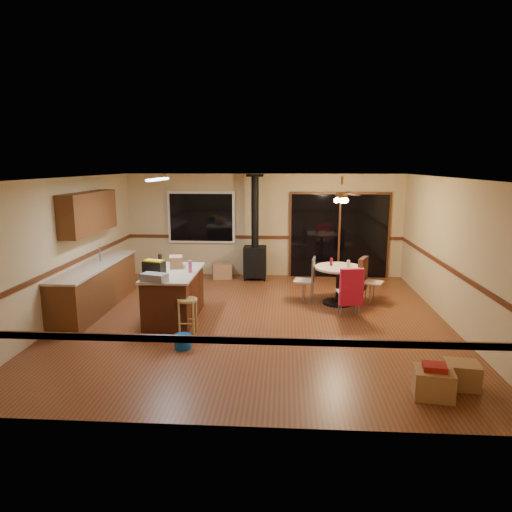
# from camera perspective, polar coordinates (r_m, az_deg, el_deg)

# --- Properties ---
(floor) EXTENTS (7.00, 7.00, 0.00)m
(floor) POSITION_cam_1_polar(r_m,az_deg,el_deg) (8.53, -0.13, -8.00)
(floor) COLOR brown
(floor) RESTS_ON ground
(ceiling) EXTENTS (7.00, 7.00, 0.00)m
(ceiling) POSITION_cam_1_polar(r_m,az_deg,el_deg) (8.05, -0.14, 9.74)
(ceiling) COLOR silver
(ceiling) RESTS_ON ground
(wall_back) EXTENTS (7.00, 0.00, 7.00)m
(wall_back) POSITION_cam_1_polar(r_m,az_deg,el_deg) (11.64, 1.00, 3.84)
(wall_back) COLOR tan
(wall_back) RESTS_ON ground
(wall_front) EXTENTS (7.00, 0.00, 7.00)m
(wall_front) POSITION_cam_1_polar(r_m,az_deg,el_deg) (4.81, -2.90, -7.22)
(wall_front) COLOR tan
(wall_front) RESTS_ON ground
(wall_left) EXTENTS (0.00, 7.00, 7.00)m
(wall_left) POSITION_cam_1_polar(r_m,az_deg,el_deg) (9.11, -22.67, 0.83)
(wall_left) COLOR tan
(wall_left) RESTS_ON ground
(wall_right) EXTENTS (0.00, 7.00, 7.00)m
(wall_right) POSITION_cam_1_polar(r_m,az_deg,el_deg) (8.70, 23.55, 0.29)
(wall_right) COLOR tan
(wall_right) RESTS_ON ground
(chair_rail) EXTENTS (7.00, 7.00, 0.08)m
(chair_rail) POSITION_cam_1_polar(r_m,az_deg,el_deg) (8.25, -0.13, -1.43)
(chair_rail) COLOR #4E2513
(chair_rail) RESTS_ON ground
(window) EXTENTS (1.72, 0.10, 1.32)m
(window) POSITION_cam_1_polar(r_m,az_deg,el_deg) (11.75, -6.85, 4.81)
(window) COLOR black
(window) RESTS_ON ground
(sliding_door) EXTENTS (2.52, 0.10, 2.10)m
(sliding_door) POSITION_cam_1_polar(r_m,az_deg,el_deg) (11.70, 10.34, 2.45)
(sliding_door) COLOR black
(sliding_door) RESTS_ON ground
(lower_cabinets) EXTENTS (0.60, 3.00, 0.86)m
(lower_cabinets) POSITION_cam_1_polar(r_m,az_deg,el_deg) (9.61, -19.37, -3.73)
(lower_cabinets) COLOR #5C3217
(lower_cabinets) RESTS_ON ground
(countertop) EXTENTS (0.64, 3.04, 0.04)m
(countertop) POSITION_cam_1_polar(r_m,az_deg,el_deg) (9.51, -19.54, -1.11)
(countertop) COLOR #C0AE95
(countertop) RESTS_ON lower_cabinets
(upper_cabinets) EXTENTS (0.35, 2.00, 0.80)m
(upper_cabinets) POSITION_cam_1_polar(r_m,az_deg,el_deg) (9.59, -20.17, 5.12)
(upper_cabinets) COLOR #5C3217
(upper_cabinets) RESTS_ON ground
(kitchen_island) EXTENTS (0.88, 1.68, 0.90)m
(kitchen_island) POSITION_cam_1_polar(r_m,az_deg,el_deg) (8.62, -10.17, -4.82)
(kitchen_island) COLOR #3E1B0F
(kitchen_island) RESTS_ON ground
(wood_stove) EXTENTS (0.55, 0.50, 2.52)m
(wood_stove) POSITION_cam_1_polar(r_m,az_deg,el_deg) (11.30, -0.13, 0.68)
(wood_stove) COLOR black
(wood_stove) RESTS_ON ground
(ceiling_fan) EXTENTS (0.24, 0.24, 0.55)m
(ceiling_fan) POSITION_cam_1_polar(r_m,az_deg,el_deg) (9.24, 10.65, 7.36)
(ceiling_fan) COLOR brown
(ceiling_fan) RESTS_ON ceiling
(fluorescent_strip) EXTENTS (0.10, 1.20, 0.04)m
(fluorescent_strip) POSITION_cam_1_polar(r_m,az_deg,el_deg) (8.65, -12.15, 9.34)
(fluorescent_strip) COLOR white
(fluorescent_strip) RESTS_ON ceiling
(toolbox_grey) EXTENTS (0.48, 0.36, 0.13)m
(toolbox_grey) POSITION_cam_1_polar(r_m,az_deg,el_deg) (7.85, -12.62, -2.63)
(toolbox_grey) COLOR slate
(toolbox_grey) RESTS_ON kitchen_island
(toolbox_black) EXTENTS (0.43, 0.30, 0.21)m
(toolbox_black) POSITION_cam_1_polar(r_m,az_deg,el_deg) (8.44, -12.63, -1.38)
(toolbox_black) COLOR black
(toolbox_black) RESTS_ON kitchen_island
(toolbox_yellow_lid) EXTENTS (0.38, 0.27, 0.03)m
(toolbox_yellow_lid) POSITION_cam_1_polar(r_m,az_deg,el_deg) (8.41, -12.66, -0.59)
(toolbox_yellow_lid) COLOR gold
(toolbox_yellow_lid) RESTS_ON toolbox_black
(box_on_island) EXTENTS (0.31, 0.37, 0.22)m
(box_on_island) POSITION_cam_1_polar(r_m,az_deg,el_deg) (8.81, -9.97, -0.72)
(box_on_island) COLOR #9C6E45
(box_on_island) RESTS_ON kitchen_island
(bottle_dark) EXTENTS (0.09, 0.09, 0.27)m
(bottle_dark) POSITION_cam_1_polar(r_m,az_deg,el_deg) (8.82, -11.89, -0.60)
(bottle_dark) COLOR black
(bottle_dark) RESTS_ON kitchen_island
(bottle_pink) EXTENTS (0.08, 0.08, 0.22)m
(bottle_pink) POSITION_cam_1_polar(r_m,az_deg,el_deg) (8.36, -8.25, -1.31)
(bottle_pink) COLOR #D84C8C
(bottle_pink) RESTS_ON kitchen_island
(bottle_white) EXTENTS (0.09, 0.09, 0.20)m
(bottle_white) POSITION_cam_1_polar(r_m,az_deg,el_deg) (8.87, -10.06, -0.71)
(bottle_white) COLOR white
(bottle_white) RESTS_ON kitchen_island
(bar_stool) EXTENTS (0.39, 0.39, 0.62)m
(bar_stool) POSITION_cam_1_polar(r_m,az_deg,el_deg) (7.85, -8.53, -7.47)
(bar_stool) COLOR tan
(bar_stool) RESTS_ON floor
(blue_bucket) EXTENTS (0.29, 0.29, 0.22)m
(blue_bucket) POSITION_cam_1_polar(r_m,az_deg,el_deg) (7.34, -9.13, -10.52)
(blue_bucket) COLOR #0B49A2
(blue_bucket) RESTS_ON floor
(dining_table) EXTENTS (0.99, 0.99, 0.78)m
(dining_table) POSITION_cam_1_polar(r_m,az_deg,el_deg) (9.50, 10.28, -2.78)
(dining_table) COLOR black
(dining_table) RESTS_ON ground
(glass_red) EXTENTS (0.06, 0.06, 0.16)m
(glass_red) POSITION_cam_1_polar(r_m,az_deg,el_deg) (9.51, 9.38, -0.72)
(glass_red) COLOR #590C14
(glass_red) RESTS_ON dining_table
(glass_cream) EXTENTS (0.08, 0.08, 0.15)m
(glass_cream) POSITION_cam_1_polar(r_m,az_deg,el_deg) (9.40, 11.47, -0.97)
(glass_cream) COLOR beige
(glass_cream) RESTS_ON dining_table
(chair_left) EXTENTS (0.47, 0.47, 0.51)m
(chair_left) POSITION_cam_1_polar(r_m,az_deg,el_deg) (9.52, 6.67, -2.31)
(chair_left) COLOR tan
(chair_left) RESTS_ON ground
(chair_near) EXTENTS (0.49, 0.52, 0.70)m
(chair_near) POSITION_cam_1_polar(r_m,az_deg,el_deg) (8.66, 11.80, -3.81)
(chair_near) COLOR tan
(chair_near) RESTS_ON ground
(chair_right) EXTENTS (0.59, 0.57, 0.70)m
(chair_right) POSITION_cam_1_polar(r_m,az_deg,el_deg) (9.68, 13.35, -2.26)
(chair_right) COLOR tan
(chair_right) RESTS_ON ground
(box_under_window) EXTENTS (0.54, 0.47, 0.38)m
(box_under_window) POSITION_cam_1_polar(r_m,az_deg,el_deg) (11.54, -4.28, -1.87)
(box_under_window) COLOR #9C6E45
(box_under_window) RESTS_ON floor
(box_corner_a) EXTENTS (0.52, 0.46, 0.36)m
(box_corner_a) POSITION_cam_1_polar(r_m,az_deg,el_deg) (6.25, 21.29, -14.60)
(box_corner_a) COLOR #9C6E45
(box_corner_a) RESTS_ON floor
(box_corner_b) EXTENTS (0.46, 0.40, 0.33)m
(box_corner_b) POSITION_cam_1_polar(r_m,az_deg,el_deg) (6.63, 24.33, -13.39)
(box_corner_b) COLOR #9C6E45
(box_corner_b) RESTS_ON floor
(box_small_red) EXTENTS (0.31, 0.27, 0.07)m
(box_small_red) POSITION_cam_1_polar(r_m,az_deg,el_deg) (6.16, 21.44, -12.80)
(box_small_red) COLOR maroon
(box_small_red) RESTS_ON box_corner_a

